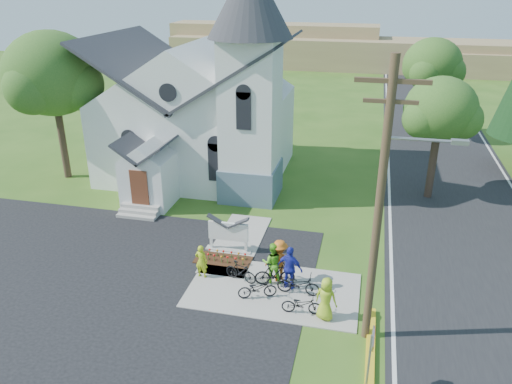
% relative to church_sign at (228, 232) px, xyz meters
% --- Properties ---
extents(ground, '(120.00, 120.00, 0.00)m').
position_rel_church_sign_xyz_m(ground, '(1.20, -3.20, -1.03)').
color(ground, '#315819').
rests_on(ground, ground).
extents(parking_lot, '(20.00, 16.00, 0.02)m').
position_rel_church_sign_xyz_m(parking_lot, '(-5.80, -5.20, -1.02)').
color(parking_lot, black).
rests_on(parking_lot, ground).
extents(road, '(8.00, 90.00, 0.02)m').
position_rel_church_sign_xyz_m(road, '(11.20, 11.80, -1.02)').
color(road, black).
rests_on(road, ground).
extents(sidewalk, '(7.00, 4.00, 0.05)m').
position_rel_church_sign_xyz_m(sidewalk, '(2.70, -2.70, -1.00)').
color(sidewalk, '#A09A91').
rests_on(sidewalk, ground).
extents(church, '(12.35, 12.00, 13.00)m').
position_rel_church_sign_xyz_m(church, '(-4.28, 9.28, 4.22)').
color(church, white).
rests_on(church, ground).
extents(church_sign, '(2.20, 0.40, 1.70)m').
position_rel_church_sign_xyz_m(church_sign, '(0.00, 0.00, 0.00)').
color(church_sign, '#A09A91').
rests_on(church_sign, ground).
extents(flower_bed, '(2.60, 1.10, 0.07)m').
position_rel_church_sign_xyz_m(flower_bed, '(0.00, -0.90, -0.99)').
color(flower_bed, '#32180D').
rests_on(flower_bed, ground).
extents(utility_pole, '(3.45, 0.28, 10.00)m').
position_rel_church_sign_xyz_m(utility_pole, '(6.56, -4.70, 4.38)').
color(utility_pole, '#422E21').
rests_on(utility_pole, ground).
extents(stop_sign, '(0.11, 0.76, 2.48)m').
position_rel_church_sign_xyz_m(stop_sign, '(6.63, -7.40, 0.75)').
color(stop_sign, gray).
rests_on(stop_sign, ground).
extents(tree_lot_corner, '(5.60, 5.60, 9.15)m').
position_rel_church_sign_xyz_m(tree_lot_corner, '(-12.80, 6.80, 5.58)').
color(tree_lot_corner, '#33221C').
rests_on(tree_lot_corner, ground).
extents(tree_road_near, '(4.00, 4.00, 7.05)m').
position_rel_church_sign_xyz_m(tree_road_near, '(9.70, 8.80, 4.18)').
color(tree_road_near, '#33221C').
rests_on(tree_road_near, ground).
extents(tree_road_mid, '(4.40, 4.40, 7.80)m').
position_rel_church_sign_xyz_m(tree_road_mid, '(10.20, 20.80, 4.75)').
color(tree_road_mid, '#33221C').
rests_on(tree_road_mid, ground).
extents(distant_hills, '(61.00, 10.00, 5.60)m').
position_rel_church_sign_xyz_m(distant_hills, '(4.56, 53.13, 1.15)').
color(distant_hills, '#8B724E').
rests_on(distant_hills, ground).
extents(cyclist_0, '(0.59, 0.41, 1.52)m').
position_rel_church_sign_xyz_m(cyclist_0, '(-0.50, -2.42, -0.22)').
color(cyclist_0, '#A6C116').
rests_on(cyclist_0, sidewalk).
extents(bike_0, '(1.67, 1.08, 0.83)m').
position_rel_church_sign_xyz_m(bike_0, '(2.17, -3.37, -0.56)').
color(bike_0, black).
rests_on(bike_0, sidewalk).
extents(cyclist_1, '(0.97, 0.81, 1.81)m').
position_rel_church_sign_xyz_m(cyclist_1, '(2.53, -2.07, -0.07)').
color(cyclist_1, '#66C925').
rests_on(cyclist_1, sidewalk).
extents(bike_1, '(1.56, 0.86, 0.90)m').
position_rel_church_sign_xyz_m(bike_1, '(1.22, -2.36, -0.53)').
color(bike_1, black).
rests_on(bike_1, sidewalk).
extents(cyclist_2, '(1.21, 0.77, 1.91)m').
position_rel_church_sign_xyz_m(cyclist_2, '(3.33, -2.41, -0.02)').
color(cyclist_2, '#2128A7').
rests_on(cyclist_2, sidewalk).
extents(bike_2, '(1.60, 0.69, 0.82)m').
position_rel_church_sign_xyz_m(bike_2, '(4.06, -3.98, -0.57)').
color(bike_2, black).
rests_on(bike_2, sidewalk).
extents(cyclist_3, '(1.25, 0.75, 1.90)m').
position_rel_church_sign_xyz_m(cyclist_3, '(2.80, -1.93, -0.03)').
color(cyclist_3, '#CF6217').
rests_on(cyclist_3, sidewalk).
extents(bike_3, '(1.76, 0.89, 1.02)m').
position_rel_church_sign_xyz_m(bike_3, '(2.68, -2.31, -0.47)').
color(bike_3, black).
rests_on(bike_3, sidewalk).
extents(cyclist_4, '(0.97, 0.77, 1.75)m').
position_rel_church_sign_xyz_m(cyclist_4, '(4.97, -4.08, -0.10)').
color(cyclist_4, '#99B822').
rests_on(cyclist_4, sidewalk).
extents(bike_4, '(1.76, 0.62, 0.92)m').
position_rel_church_sign_xyz_m(bike_4, '(3.74, -2.74, -0.52)').
color(bike_4, black).
rests_on(bike_4, sidewalk).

